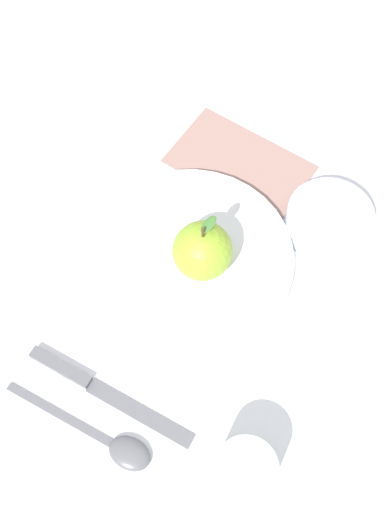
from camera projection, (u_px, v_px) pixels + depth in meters
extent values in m
plane|color=silver|center=(169.00, 286.00, 0.77)|extent=(2.40, 2.40, 0.00)
cylinder|color=white|center=(192.00, 260.00, 0.77)|extent=(0.26, 0.26, 0.02)
torus|color=white|center=(192.00, 259.00, 0.77)|extent=(0.26, 0.26, 0.01)
sphere|color=#8CB22D|center=(203.00, 251.00, 0.73)|extent=(0.07, 0.07, 0.07)
cylinder|color=#4C3319|center=(203.00, 233.00, 0.69)|extent=(0.00, 0.00, 0.02)
ellipsoid|color=#386628|center=(209.00, 225.00, 0.69)|extent=(0.02, 0.01, 0.01)
cylinder|color=silver|center=(329.00, 221.00, 0.79)|extent=(0.11, 0.11, 0.03)
torus|color=silver|center=(331.00, 215.00, 0.78)|extent=(0.11, 0.11, 0.01)
cylinder|color=#9FABB3|center=(331.00, 216.00, 0.78)|extent=(0.09, 0.09, 0.01)
cylinder|color=#B2C6B2|center=(244.00, 473.00, 0.64)|extent=(0.06, 0.06, 0.06)
torus|color=#B2C6B2|center=(247.00, 468.00, 0.61)|extent=(0.06, 0.06, 0.01)
cylinder|color=gray|center=(246.00, 469.00, 0.61)|extent=(0.05, 0.05, 0.01)
cube|color=#59595E|center=(140.00, 413.00, 0.69)|extent=(0.04, 0.13, 0.00)
cube|color=#59595E|center=(61.00, 367.00, 0.71)|extent=(0.03, 0.08, 0.01)
ellipsoid|color=#59595E|center=(130.00, 453.00, 0.67)|extent=(0.04, 0.05, 0.01)
cube|color=#59595E|center=(58.00, 413.00, 0.69)|extent=(0.03, 0.14, 0.01)
cube|color=gray|center=(240.00, 164.00, 0.85)|extent=(0.12, 0.19, 0.00)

